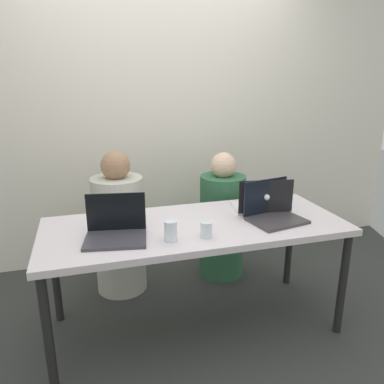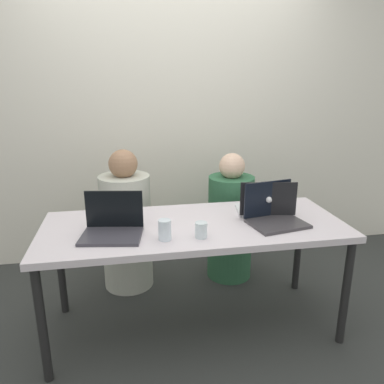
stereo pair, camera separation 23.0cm
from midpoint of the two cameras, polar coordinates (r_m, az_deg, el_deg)
ground_plane at (r=2.65m, az=2.94°, el=-19.65°), size 12.00×12.00×0.00m
back_wall at (r=3.31m, az=-1.49°, el=11.28°), size 4.77×0.10×2.51m
desk at (r=2.32m, az=3.19°, el=-6.28°), size 1.84×0.74×0.73m
person_on_left at (r=2.90m, az=-7.71°, el=-5.43°), size 0.41×0.41×1.09m
person_on_right at (r=3.05m, az=8.01°, el=-4.80°), size 0.39×0.39×1.03m
laptop_back_right at (r=2.51m, az=13.68°, el=-2.15°), size 0.39×0.30×0.23m
laptop_front_left at (r=2.14m, az=-9.04°, el=-5.25°), size 0.37×0.30×0.24m
laptop_front_right at (r=2.37m, az=15.13°, el=-3.39°), size 0.37×0.31×0.24m
water_glass_center at (r=2.09m, az=4.59°, el=-6.00°), size 0.07×0.07×0.09m
water_glass_left at (r=2.05m, az=-0.96°, el=-6.06°), size 0.07×0.07×0.12m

